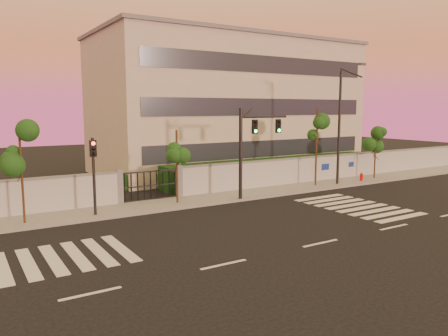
{
  "coord_description": "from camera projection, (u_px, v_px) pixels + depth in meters",
  "views": [
    {
      "loc": [
        -13.37,
        -13.51,
        5.87
      ],
      "look_at": [
        -1.26,
        6.0,
        2.74
      ],
      "focal_mm": 35.0,
      "sensor_mm": 36.0,
      "label": 1
    }
  ],
  "objects": [
    {
      "name": "street_tree_e",
      "position": [
        317.0,
        130.0,
        32.34
      ],
      "size": [
        1.58,
        1.26,
        5.89
      ],
      "color": "#382314",
      "rests_on": "ground"
    },
    {
      "name": "perimeter_wall",
      "position": [
        194.0,
        181.0,
        29.17
      ],
      "size": [
        60.0,
        0.36,
        2.2
      ],
      "color": "#A9ABB0",
      "rests_on": "ground"
    },
    {
      "name": "street_tree_d",
      "position": [
        177.0,
        150.0,
        26.41
      ],
      "size": [
        1.53,
        1.22,
        4.59
      ],
      "color": "#382314",
      "rests_on": "ground"
    },
    {
      "name": "road_markings",
      "position": [
        242.0,
        228.0,
        21.49
      ],
      "size": [
        57.0,
        7.62,
        0.02
      ],
      "color": "silver",
      "rests_on": "ground"
    },
    {
      "name": "streetlight_east",
      "position": [
        341.0,
        122.0,
        32.73
      ],
      "size": [
        0.54,
        2.18,
        9.06
      ],
      "color": "black",
      "rests_on": "ground"
    },
    {
      "name": "traffic_signal_main",
      "position": [
        250.0,
        142.0,
        27.85
      ],
      "size": [
        3.74,
        0.37,
        5.92
      ],
      "rotation": [
        0.0,
        0.0,
        -0.0
      ],
      "color": "black",
      "rests_on": "ground"
    },
    {
      "name": "street_tree_f",
      "position": [
        376.0,
        142.0,
        35.9
      ],
      "size": [
        1.5,
        1.19,
        4.22
      ],
      "color": "#382314",
      "rests_on": "ground"
    },
    {
      "name": "institutional_building",
      "position": [
        227.0,
        106.0,
        41.53
      ],
      "size": [
        24.4,
        12.4,
        12.25
      ],
      "color": "beige",
      "rests_on": "ground"
    },
    {
      "name": "traffic_signal_secondary",
      "position": [
        94.0,
        167.0,
        23.37
      ],
      "size": [
        0.34,
        0.33,
        4.34
      ],
      "rotation": [
        0.0,
        0.0,
        -0.26
      ],
      "color": "black",
      "rests_on": "ground"
    },
    {
      "name": "hedge_row",
      "position": [
        189.0,
        178.0,
        32.06
      ],
      "size": [
        41.0,
        4.25,
        1.8
      ],
      "color": "#153610",
      "rests_on": "ground"
    },
    {
      "name": "street_tree_c",
      "position": [
        21.0,
        152.0,
        21.57
      ],
      "size": [
        1.44,
        1.14,
        5.1
      ],
      "color": "#382314",
      "rests_on": "ground"
    },
    {
      "name": "fire_hydrant",
      "position": [
        361.0,
        178.0,
        34.81
      ],
      "size": [
        0.32,
        0.3,
        0.8
      ],
      "rotation": [
        0.0,
        0.0,
        -0.23
      ],
      "color": "red",
      "rests_on": "ground"
    },
    {
      "name": "ground",
      "position": [
        320.0,
        243.0,
        19.15
      ],
      "size": [
        120.0,
        120.0,
        0.0
      ],
      "primitive_type": "plane",
      "color": "black",
      "rests_on": "ground"
    },
    {
      "name": "sidewalk",
      "position": [
        204.0,
        200.0,
        27.98
      ],
      "size": [
        60.0,
        3.0,
        0.15
      ],
      "primitive_type": "cube",
      "color": "gray",
      "rests_on": "ground"
    }
  ]
}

